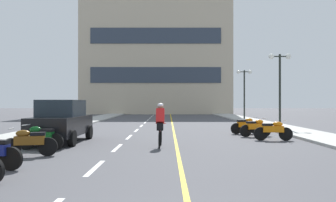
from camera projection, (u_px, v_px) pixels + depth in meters
The scene contains 25 objects.
ground_plane at pixel (168, 127), 24.18m from camera, with size 140.00×140.00×0.00m, color #47474C.
curb_left at pixel (75, 123), 27.15m from camera, with size 2.40×72.00×0.12m, color #A8A8A3.
curb_right at pixel (260, 123), 27.21m from camera, with size 2.40×72.00×0.12m, color #A8A8A3.
lane_dash_1 at pixel (94, 168), 9.17m from camera, with size 0.14×2.20×0.01m, color silver.
lane_dash_2 at pixel (116, 148), 13.17m from camera, with size 0.14×2.20×0.01m, color silver.
lane_dash_3 at pixel (128, 137), 17.17m from camera, with size 0.14×2.20×0.01m, color silver.
lane_dash_4 at pixel (135, 130), 21.17m from camera, with size 0.14×2.20×0.01m, color silver.
lane_dash_5 at pixel (140, 126), 25.17m from camera, with size 0.14×2.20×0.01m, color silver.
lane_dash_6 at pixel (144, 123), 29.17m from camera, with size 0.14×2.20×0.01m, color silver.
lane_dash_7 at pixel (146, 120), 33.17m from camera, with size 0.14×2.20×0.01m, color silver.
lane_dash_8 at pixel (149, 118), 37.17m from camera, with size 0.14×2.20×0.01m, color silver.
lane_dash_9 at pixel (150, 116), 41.17m from camera, with size 0.14×2.20×0.01m, color silver.
lane_dash_10 at pixel (152, 115), 45.17m from camera, with size 0.14×2.20×0.01m, color silver.
lane_dash_11 at pixel (153, 114), 49.17m from camera, with size 0.14×2.20×0.01m, color silver.
centre_line_yellow at pixel (171, 124), 27.18m from camera, with size 0.12×66.00×0.01m, color gold.
office_building at pixel (155, 52), 51.72m from camera, with size 21.45×7.17×18.12m.
street_lamp_mid at pixel (278, 73), 22.67m from camera, with size 1.46×0.36×4.74m.
street_lamp_far at pixel (243, 83), 33.00m from camera, with size 1.46×0.36×4.63m.
parked_car_near at pixel (60, 121), 14.96m from camera, with size 1.96×4.22×1.82m.
motorcycle_3 at pixel (28, 142), 11.03m from camera, with size 1.69×0.63×0.92m.
motorcycle_4 at pixel (39, 137), 12.54m from camera, with size 1.70×0.60×0.92m.
motorcycle_5 at pixel (272, 130), 15.63m from camera, with size 1.70×0.60×0.92m.
motorcycle_6 at pixel (254, 127), 17.39m from camera, with size 1.66×0.72×0.92m.
motorcycle_7 at pixel (244, 125), 18.85m from camera, with size 1.67×0.69×0.92m.
cyclist_rider at pixel (159, 124), 13.45m from camera, with size 0.42×1.77×1.71m.
Camera 1 is at (-0.08, -3.19, 1.74)m, focal length 37.39 mm.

